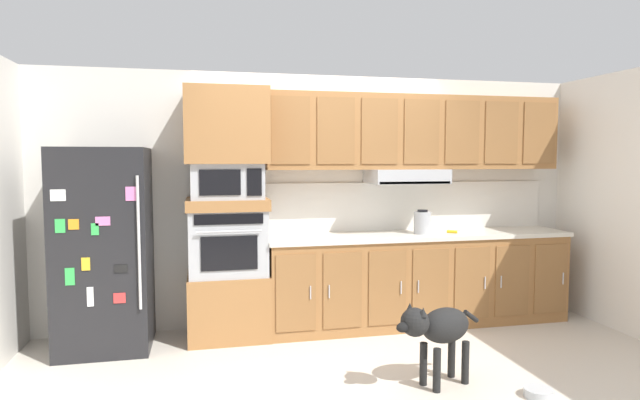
{
  "coord_description": "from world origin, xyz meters",
  "views": [
    {
      "loc": [
        -1.16,
        -4.16,
        1.66
      ],
      "look_at": [
        -0.17,
        0.28,
        1.31
      ],
      "focal_mm": 29.6,
      "sensor_mm": 36.0,
      "label": 1
    }
  ],
  "objects_px": {
    "refrigerator": "(104,249)",
    "electric_kettle": "(422,222)",
    "screwdriver": "(452,232)",
    "dog": "(438,328)",
    "microwave": "(227,181)",
    "built_in_oven": "(228,241)",
    "dog_food_bowl": "(538,392)"
  },
  "relations": [
    {
      "from": "electric_kettle",
      "to": "screwdriver",
      "type": "bearing_deg",
      "value": -1.92
    },
    {
      "from": "electric_kettle",
      "to": "dog_food_bowl",
      "type": "height_order",
      "value": "electric_kettle"
    },
    {
      "from": "built_in_oven",
      "to": "dog_food_bowl",
      "type": "height_order",
      "value": "built_in_oven"
    },
    {
      "from": "microwave",
      "to": "built_in_oven",
      "type": "bearing_deg",
      "value": 179.23
    },
    {
      "from": "refrigerator",
      "to": "microwave",
      "type": "height_order",
      "value": "refrigerator"
    },
    {
      "from": "screwdriver",
      "to": "electric_kettle",
      "type": "relative_size",
      "value": 0.7
    },
    {
      "from": "built_in_oven",
      "to": "microwave",
      "type": "bearing_deg",
      "value": -0.77
    },
    {
      "from": "built_in_oven",
      "to": "dog_food_bowl",
      "type": "distance_m",
      "value": 2.84
    },
    {
      "from": "electric_kettle",
      "to": "built_in_oven",
      "type": "bearing_deg",
      "value": 178.58
    },
    {
      "from": "screwdriver",
      "to": "electric_kettle",
      "type": "height_order",
      "value": "electric_kettle"
    },
    {
      "from": "refrigerator",
      "to": "dog",
      "type": "bearing_deg",
      "value": -28.67
    },
    {
      "from": "refrigerator",
      "to": "dog_food_bowl",
      "type": "bearing_deg",
      "value": -28.38
    },
    {
      "from": "dog",
      "to": "dog_food_bowl",
      "type": "relative_size",
      "value": 3.84
    },
    {
      "from": "refrigerator",
      "to": "electric_kettle",
      "type": "relative_size",
      "value": 7.33
    },
    {
      "from": "screwdriver",
      "to": "built_in_oven",
      "type": "bearing_deg",
      "value": 178.51
    },
    {
      "from": "screwdriver",
      "to": "microwave",
      "type": "bearing_deg",
      "value": 178.51
    },
    {
      "from": "microwave",
      "to": "dog",
      "type": "bearing_deg",
      "value": -44.95
    },
    {
      "from": "built_in_oven",
      "to": "microwave",
      "type": "relative_size",
      "value": 1.09
    },
    {
      "from": "refrigerator",
      "to": "electric_kettle",
      "type": "height_order",
      "value": "refrigerator"
    },
    {
      "from": "built_in_oven",
      "to": "electric_kettle",
      "type": "height_order",
      "value": "built_in_oven"
    },
    {
      "from": "microwave",
      "to": "electric_kettle",
      "type": "relative_size",
      "value": 2.68
    },
    {
      "from": "microwave",
      "to": "dog",
      "type": "height_order",
      "value": "microwave"
    },
    {
      "from": "electric_kettle",
      "to": "microwave",
      "type": "bearing_deg",
      "value": 178.58
    },
    {
      "from": "screwdriver",
      "to": "refrigerator",
      "type": "bearing_deg",
      "value": -179.83
    },
    {
      "from": "built_in_oven",
      "to": "microwave",
      "type": "distance_m",
      "value": 0.56
    },
    {
      "from": "dog_food_bowl",
      "to": "dog",
      "type": "bearing_deg",
      "value": 152.79
    },
    {
      "from": "refrigerator",
      "to": "screwdriver",
      "type": "height_order",
      "value": "refrigerator"
    },
    {
      "from": "screwdriver",
      "to": "dog_food_bowl",
      "type": "xyz_separation_m",
      "value": [
        -0.17,
        -1.69,
        -0.9
      ]
    },
    {
      "from": "screwdriver",
      "to": "dog_food_bowl",
      "type": "distance_m",
      "value": 1.93
    },
    {
      "from": "screwdriver",
      "to": "dog",
      "type": "xyz_separation_m",
      "value": [
        -0.79,
        -1.38,
        -0.5
      ]
    },
    {
      "from": "refrigerator",
      "to": "screwdriver",
      "type": "relative_size",
      "value": 10.44
    },
    {
      "from": "built_in_oven",
      "to": "dog",
      "type": "xyz_separation_m",
      "value": [
        1.44,
        -1.44,
        -0.47
      ]
    }
  ]
}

